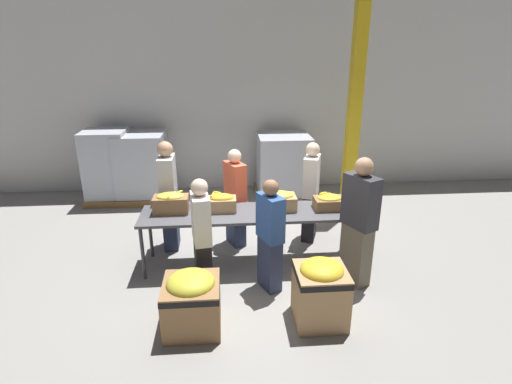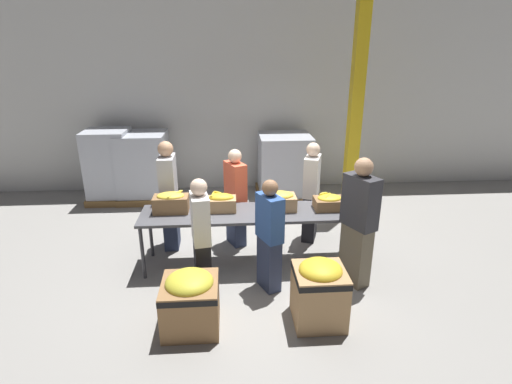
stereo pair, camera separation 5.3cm
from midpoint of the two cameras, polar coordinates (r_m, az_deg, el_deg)
ground_plane at (r=6.03m, az=-0.48°, el=-10.01°), size 30.00×30.00×0.00m
wall_back at (r=8.74m, az=-2.00°, el=13.38°), size 16.00×0.08×4.00m
sorting_table at (r=5.68m, az=-0.50°, el=-3.33°), size 3.10×0.75×0.82m
banana_box_0 at (r=5.74m, az=-11.79°, el=-1.41°), size 0.49×0.28×0.30m
banana_box_1 at (r=5.69m, az=-4.71°, el=-1.45°), size 0.41×0.30×0.27m
banana_box_2 at (r=5.72m, az=3.73°, el=-1.20°), size 0.44×0.33×0.28m
banana_box_3 at (r=5.83m, az=10.67°, el=-1.40°), size 0.43×0.31×0.24m
volunteer_0 at (r=6.47m, az=8.11°, el=-0.11°), size 0.35×0.49×1.63m
volunteer_1 at (r=5.35m, az=14.69°, el=-4.38°), size 0.42×0.52×1.75m
volunteer_2 at (r=6.26m, az=-2.69°, el=-0.92°), size 0.36×0.47×1.57m
volunteer_3 at (r=5.11m, az=2.23°, el=-6.35°), size 0.35×0.45×1.51m
volunteer_4 at (r=6.28m, az=-12.06°, el=-0.60°), size 0.24×0.46×1.72m
volunteer_5 at (r=5.06m, az=-7.52°, el=-6.54°), size 0.27×0.44×1.55m
donation_bin_0 at (r=4.68m, az=-9.02°, el=-14.86°), size 0.63×0.63×0.69m
donation_bin_1 at (r=4.74m, az=9.36°, el=-13.66°), size 0.58×0.58×0.78m
support_pillar at (r=7.55m, az=14.25°, el=11.71°), size 0.22×0.22×4.00m
pallet_stack_0 at (r=8.66m, az=-20.00°, el=3.47°), size 0.91×0.91×1.46m
pallet_stack_1 at (r=8.55m, az=-15.55°, el=3.47°), size 1.05×1.05×1.39m
pallet_stack_2 at (r=8.36m, az=4.25°, el=3.59°), size 1.14×1.14×1.33m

